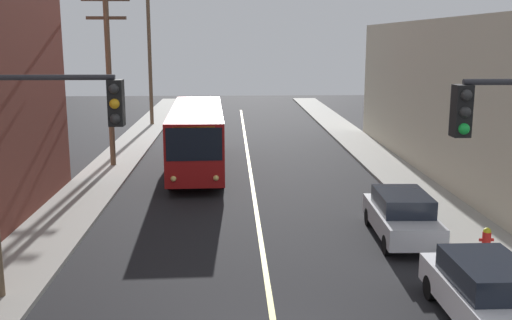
# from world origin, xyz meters

# --- Properties ---
(sidewalk_left) EXTENTS (2.50, 90.00, 0.15)m
(sidewalk_left) POSITION_xyz_m (-7.25, 10.00, 0.07)
(sidewalk_left) COLOR gray
(sidewalk_left) RESTS_ON ground
(sidewalk_right) EXTENTS (2.50, 90.00, 0.15)m
(sidewalk_right) POSITION_xyz_m (7.25, 10.00, 0.07)
(sidewalk_right) COLOR gray
(sidewalk_right) RESTS_ON ground
(lane_stripe_center) EXTENTS (0.16, 60.00, 0.01)m
(lane_stripe_center) POSITION_xyz_m (0.00, 15.00, 0.01)
(lane_stripe_center) COLOR #D8CC4C
(lane_stripe_center) RESTS_ON ground
(city_bus) EXTENTS (2.97, 12.22, 3.20)m
(city_bus) POSITION_xyz_m (-2.72, 19.09, 1.82)
(city_bus) COLOR maroon
(city_bus) RESTS_ON ground
(parked_car_white) EXTENTS (1.84, 4.41, 1.62)m
(parked_car_white) POSITION_xyz_m (4.97, 1.42, 0.84)
(parked_car_white) COLOR silver
(parked_car_white) RESTS_ON ground
(parked_car_silver) EXTENTS (1.96, 4.46, 1.62)m
(parked_car_silver) POSITION_xyz_m (4.75, 7.65, 0.84)
(parked_car_silver) COLOR #B7B7BC
(parked_car_silver) RESTS_ON ground
(utility_pole_mid) EXTENTS (2.40, 0.28, 9.04)m
(utility_pole_mid) POSITION_xyz_m (-7.19, 19.59, 5.15)
(utility_pole_mid) COLOR brown
(utility_pole_mid) RESTS_ON sidewalk_left
(utility_pole_far) EXTENTS (2.40, 0.28, 11.45)m
(utility_pole_far) POSITION_xyz_m (-7.12, 34.91, 6.40)
(utility_pole_far) COLOR brown
(utility_pole_far) RESTS_ON sidewalk_left
(traffic_signal_left_corner) EXTENTS (3.75, 0.48, 6.00)m
(traffic_signal_left_corner) POSITION_xyz_m (-5.41, 1.61, 4.30)
(traffic_signal_left_corner) COLOR #2D2D33
(traffic_signal_left_corner) RESTS_ON sidewalk_left
(fire_hydrant) EXTENTS (0.44, 0.26, 0.84)m
(fire_hydrant) POSITION_xyz_m (6.85, 5.74, 0.58)
(fire_hydrant) COLOR red
(fire_hydrant) RESTS_ON sidewalk_right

